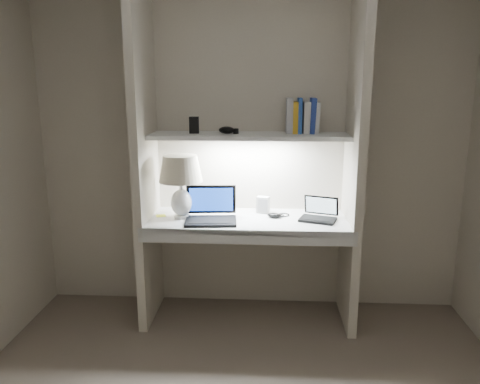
# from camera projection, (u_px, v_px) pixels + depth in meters

# --- Properties ---
(back_wall) EXTENTS (3.20, 0.01, 2.50)m
(back_wall) POSITION_uv_depth(u_px,v_px,m) (250.00, 147.00, 3.51)
(back_wall) COLOR beige
(back_wall) RESTS_ON floor
(alcove_panel_left) EXTENTS (0.06, 0.55, 2.50)m
(alcove_panel_left) POSITION_uv_depth(u_px,v_px,m) (145.00, 151.00, 3.28)
(alcove_panel_left) COLOR beige
(alcove_panel_left) RESTS_ON floor
(alcove_panel_right) EXTENTS (0.06, 0.55, 2.50)m
(alcove_panel_right) POSITION_uv_depth(u_px,v_px,m) (355.00, 153.00, 3.20)
(alcove_panel_right) COLOR beige
(alcove_panel_right) RESTS_ON floor
(desk) EXTENTS (1.40, 0.55, 0.04)m
(desk) POSITION_uv_depth(u_px,v_px,m) (248.00, 221.00, 3.35)
(desk) COLOR white
(desk) RESTS_ON alcove_panel_left
(desk_apron) EXTENTS (1.46, 0.03, 0.10)m
(desk_apron) POSITION_uv_depth(u_px,v_px,m) (246.00, 237.00, 3.11)
(desk_apron) COLOR silver
(desk_apron) RESTS_ON desk
(shelf) EXTENTS (1.40, 0.36, 0.03)m
(shelf) POSITION_uv_depth(u_px,v_px,m) (249.00, 136.00, 3.31)
(shelf) COLOR silver
(shelf) RESTS_ON back_wall
(strip_light) EXTENTS (0.60, 0.04, 0.02)m
(strip_light) POSITION_uv_depth(u_px,v_px,m) (249.00, 139.00, 3.31)
(strip_light) COLOR white
(strip_light) RESTS_ON shelf
(table_lamp) EXTENTS (0.31, 0.31, 0.45)m
(table_lamp) POSITION_uv_depth(u_px,v_px,m) (181.00, 176.00, 3.29)
(table_lamp) COLOR white
(table_lamp) RESTS_ON desk
(laptop_main) EXTENTS (0.38, 0.33, 0.24)m
(laptop_main) POSITION_uv_depth(u_px,v_px,m) (211.00, 213.00, 3.29)
(laptop_main) COLOR black
(laptop_main) RESTS_ON desk
(laptop_netbook) EXTENTS (0.30, 0.28, 0.16)m
(laptop_netbook) POSITION_uv_depth(u_px,v_px,m) (319.00, 214.00, 3.31)
(laptop_netbook) COLOR black
(laptop_netbook) RESTS_ON desk
(speaker) EXTENTS (0.10, 0.09, 0.12)m
(speaker) POSITION_uv_depth(u_px,v_px,m) (263.00, 205.00, 3.48)
(speaker) COLOR silver
(speaker) RESTS_ON desk
(mouse) EXTENTS (0.11, 0.09, 0.04)m
(mouse) POSITION_uv_depth(u_px,v_px,m) (274.00, 215.00, 3.36)
(mouse) COLOR black
(mouse) RESTS_ON desk
(cable_coil) EXTENTS (0.11, 0.11, 0.01)m
(cable_coil) POSITION_uv_depth(u_px,v_px,m) (283.00, 215.00, 3.42)
(cable_coil) COLOR black
(cable_coil) RESTS_ON desk
(sticky_note) EXTENTS (0.09, 0.09, 0.00)m
(sticky_note) POSITION_uv_depth(u_px,v_px,m) (161.00, 216.00, 3.41)
(sticky_note) COLOR #EDFF35
(sticky_note) RESTS_ON desk
(book_row) EXTENTS (0.24, 0.17, 0.25)m
(book_row) POSITION_uv_depth(u_px,v_px,m) (302.00, 117.00, 3.33)
(book_row) COLOR silver
(book_row) RESTS_ON shelf
(shelf_box) EXTENTS (0.07, 0.06, 0.12)m
(shelf_box) POSITION_uv_depth(u_px,v_px,m) (194.00, 125.00, 3.33)
(shelf_box) COLOR black
(shelf_box) RESTS_ON shelf
(shelf_gadget) EXTENTS (0.14, 0.12, 0.05)m
(shelf_gadget) POSITION_uv_depth(u_px,v_px,m) (227.00, 130.00, 3.29)
(shelf_gadget) COLOR black
(shelf_gadget) RESTS_ON shelf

